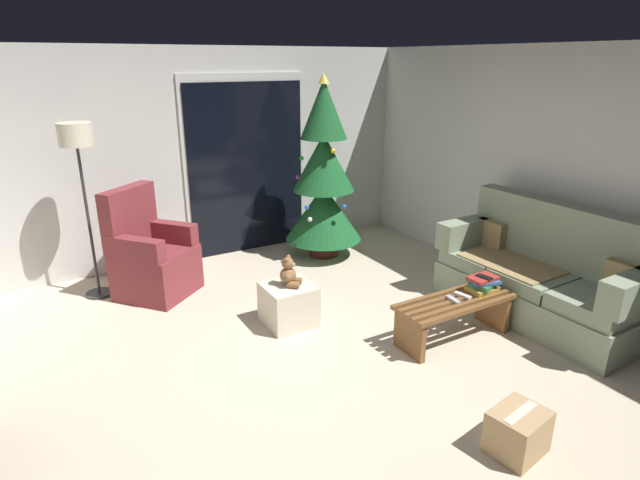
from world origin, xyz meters
TOP-DOWN VIEW (x-y plane):
  - ground_plane at (0.00, 0.00)m, footprint 7.00×7.00m
  - wall_back at (0.00, 3.06)m, footprint 5.72×0.12m
  - wall_right at (2.86, 0.00)m, footprint 0.12×6.00m
  - patio_door_frame at (0.67, 2.99)m, footprint 1.60×0.02m
  - patio_door_glass at (0.67, 2.97)m, footprint 1.50×0.02m
  - couch at (2.32, -0.16)m, footprint 0.84×1.96m
  - coffee_table at (1.30, -0.08)m, footprint 1.10×0.40m
  - remote_silver at (1.27, -0.09)m, footprint 0.06×0.16m
  - remote_white at (1.40, -0.07)m, footprint 0.08×0.16m
  - book_stack at (1.63, -0.07)m, footprint 0.29×0.23m
  - cell_phone at (1.63, -0.08)m, footprint 0.09×0.15m
  - christmas_tree at (1.38, 2.29)m, footprint 0.94×0.94m
  - armchair at (-0.75, 2.22)m, footprint 0.96×0.96m
  - floor_lamp at (-1.27, 2.46)m, footprint 0.32×0.32m
  - ottoman at (0.18, 0.90)m, footprint 0.44×0.44m
  - teddy_bear_chestnut at (0.18, 0.89)m, footprint 0.22×0.21m
  - cardboard_box_taped_mid_floor at (0.65, -1.33)m, footprint 0.39×0.34m

SIDE VIEW (x-z plane):
  - ground_plane at x=0.00m, z-range 0.00..0.00m
  - cardboard_box_taped_mid_floor at x=0.65m, z-range 0.00..0.29m
  - ottoman at x=0.18m, z-range 0.00..0.39m
  - coffee_table at x=1.30m, z-range 0.06..0.45m
  - remote_silver at x=1.27m, z-range 0.38..0.40m
  - remote_white at x=1.40m, z-range 0.38..0.40m
  - couch at x=2.32m, z-range -0.14..0.94m
  - armchair at x=-0.75m, z-range -0.16..0.97m
  - book_stack at x=1.63m, z-range 0.38..0.52m
  - teddy_bear_chestnut at x=0.18m, z-range 0.37..0.65m
  - cell_phone at x=1.63m, z-range 0.52..0.53m
  - christmas_tree at x=1.38m, z-range -0.13..2.07m
  - patio_door_glass at x=0.67m, z-range 0.00..2.10m
  - patio_door_frame at x=0.67m, z-range 0.00..2.20m
  - wall_back at x=0.00m, z-range 0.00..2.50m
  - wall_right at x=2.86m, z-range 0.00..2.50m
  - floor_lamp at x=-1.27m, z-range 0.61..2.40m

